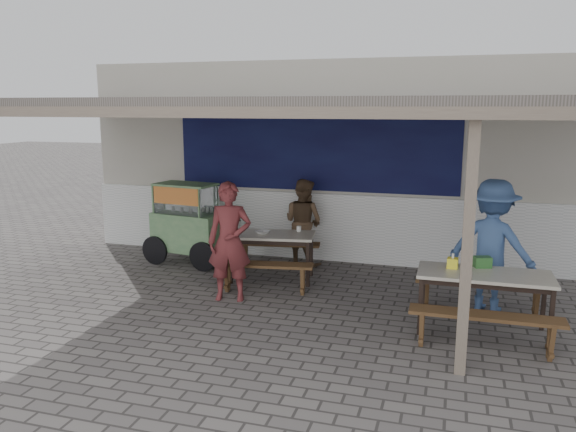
# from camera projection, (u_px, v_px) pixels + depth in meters

# --- Properties ---
(ground) EXTENTS (60.00, 60.00, 0.00)m
(ground) POSITION_uv_depth(u_px,v_px,m) (271.00, 318.00, 7.31)
(ground) COLOR #655F5B
(ground) RESTS_ON ground
(back_wall) EXTENTS (9.00, 1.28, 3.50)m
(back_wall) POSITION_uv_depth(u_px,v_px,m) (332.00, 161.00, 10.34)
(back_wall) COLOR beige
(back_wall) RESTS_ON ground
(warung_roof) EXTENTS (9.00, 4.21, 2.81)m
(warung_roof) POSITION_uv_depth(u_px,v_px,m) (292.00, 106.00, 7.63)
(warung_roof) COLOR #615953
(warung_roof) RESTS_ON ground
(table_left) EXTENTS (1.41, 0.87, 0.75)m
(table_left) POSITION_uv_depth(u_px,v_px,m) (272.00, 239.00, 8.80)
(table_left) COLOR beige
(table_left) RESTS_ON ground
(bench_left_street) EXTENTS (1.45, 0.50, 0.45)m
(bench_left_street) POSITION_uv_depth(u_px,v_px,m) (265.00, 271.00, 8.24)
(bench_left_street) COLOR brown
(bench_left_street) RESTS_ON ground
(bench_left_wall) EXTENTS (1.45, 0.50, 0.45)m
(bench_left_wall) POSITION_uv_depth(u_px,v_px,m) (278.00, 249.00, 9.48)
(bench_left_wall) COLOR brown
(bench_left_wall) RESTS_ON ground
(table_right) EXTENTS (1.56, 0.70, 0.75)m
(table_right) POSITION_uv_depth(u_px,v_px,m) (484.00, 279.00, 6.73)
(table_right) COLOR beige
(table_right) RESTS_ON ground
(bench_right_street) EXTENTS (1.66, 0.29, 0.45)m
(bench_right_street) POSITION_uv_depth(u_px,v_px,m) (485.00, 323.00, 6.23)
(bench_right_street) COLOR brown
(bench_right_street) RESTS_ON ground
(bench_right_wall) EXTENTS (1.66, 0.29, 0.45)m
(bench_right_wall) POSITION_uv_depth(u_px,v_px,m) (481.00, 290.00, 7.36)
(bench_right_wall) COLOR brown
(bench_right_wall) RESTS_ON ground
(vendor_cart) EXTENTS (1.81, 0.87, 1.41)m
(vendor_cart) POSITION_uv_depth(u_px,v_px,m) (188.00, 220.00, 9.73)
(vendor_cart) COLOR #7CA26C
(vendor_cart) RESTS_ON ground
(patron_street_side) EXTENTS (0.69, 0.53, 1.69)m
(patron_street_side) POSITION_uv_depth(u_px,v_px,m) (230.00, 242.00, 7.87)
(patron_street_side) COLOR maroon
(patron_street_side) RESTS_ON ground
(patron_wall_side) EXTENTS (0.89, 0.80, 1.50)m
(patron_wall_side) POSITION_uv_depth(u_px,v_px,m) (303.00, 222.00, 9.66)
(patron_wall_side) COLOR brown
(patron_wall_side) RESTS_ON ground
(patron_right_table) EXTENTS (1.30, 0.99, 1.78)m
(patron_right_table) POSITION_uv_depth(u_px,v_px,m) (492.00, 246.00, 7.44)
(patron_right_table) COLOR #405E95
(patron_right_table) RESTS_ON ground
(tissue_box) EXTENTS (0.14, 0.14, 0.13)m
(tissue_box) POSITION_uv_depth(u_px,v_px,m) (453.00, 263.00, 6.91)
(tissue_box) COLOR yellow
(tissue_box) RESTS_ON table_right
(donation_box) EXTENTS (0.23, 0.19, 0.13)m
(donation_box) POSITION_uv_depth(u_px,v_px,m) (482.00, 262.00, 6.94)
(donation_box) COLOR #326B2F
(donation_box) RESTS_ON table_right
(condiment_jar) EXTENTS (0.07, 0.07, 0.08)m
(condiment_jar) POSITION_uv_depth(u_px,v_px,m) (299.00, 229.00, 8.95)
(condiment_jar) COLOR white
(condiment_jar) RESTS_ON table_left
(condiment_bowl) EXTENTS (0.28, 0.28, 0.05)m
(condiment_bowl) POSITION_uv_depth(u_px,v_px,m) (263.00, 232.00, 8.77)
(condiment_bowl) COLOR silver
(condiment_bowl) RESTS_ON table_left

